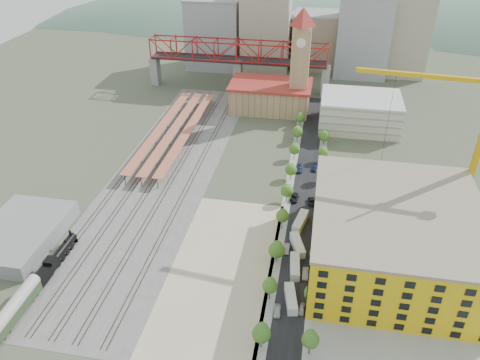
% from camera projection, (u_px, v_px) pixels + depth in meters
% --- Properties ---
extents(ground, '(400.00, 400.00, 0.00)m').
position_uv_depth(ground, '(253.00, 207.00, 155.63)').
color(ground, '#474C38').
rests_on(ground, ground).
extents(ballast_strip, '(36.00, 165.00, 0.06)m').
position_uv_depth(ballast_strip, '(166.00, 170.00, 175.74)').
color(ballast_strip, '#605E59').
rests_on(ballast_strip, ground).
extents(dirt_lot, '(28.00, 67.00, 0.06)m').
position_uv_depth(dirt_lot, '(221.00, 270.00, 129.95)').
color(dirt_lot, tan).
rests_on(dirt_lot, ground).
extents(street_asphalt, '(12.00, 170.00, 0.06)m').
position_uv_depth(street_asphalt, '(305.00, 188.00, 165.67)').
color(street_asphalt, black).
rests_on(street_asphalt, ground).
extents(sidewalk_west, '(3.00, 170.00, 0.04)m').
position_uv_depth(sidewalk_west, '(289.00, 186.00, 166.52)').
color(sidewalk_west, gray).
rests_on(sidewalk_west, ground).
extents(sidewalk_east, '(3.00, 170.00, 0.04)m').
position_uv_depth(sidewalk_east, '(320.00, 189.00, 164.83)').
color(sidewalk_east, gray).
rests_on(sidewalk_east, ground).
extents(construction_pad, '(50.00, 90.00, 0.06)m').
position_uv_depth(construction_pad, '(399.00, 264.00, 132.02)').
color(construction_pad, gray).
rests_on(construction_pad, ground).
extents(rail_tracks, '(26.56, 160.00, 0.18)m').
position_uv_depth(rail_tracks, '(162.00, 170.00, 175.95)').
color(rail_tracks, '#382B23').
rests_on(rail_tracks, ground).
extents(platform_canopies, '(16.00, 80.00, 4.12)m').
position_uv_depth(platform_canopies, '(174.00, 129.00, 197.35)').
color(platform_canopies, '#BB6447').
rests_on(platform_canopies, ground).
extents(station_hall, '(38.00, 24.00, 13.10)m').
position_uv_depth(station_hall, '(270.00, 96.00, 221.27)').
color(station_hall, tan).
rests_on(station_hall, ground).
extents(clock_tower, '(12.00, 12.00, 52.00)m').
position_uv_depth(clock_tower, '(301.00, 53.00, 205.94)').
color(clock_tower, tan).
rests_on(clock_tower, ground).
extents(parking_garage, '(34.00, 26.00, 14.00)m').
position_uv_depth(parking_garage, '(360.00, 112.00, 204.79)').
color(parking_garage, silver).
rests_on(parking_garage, ground).
extents(truss_bridge, '(94.00, 9.60, 25.60)m').
position_uv_depth(truss_bridge, '(238.00, 54.00, 237.07)').
color(truss_bridge, gray).
rests_on(truss_bridge, ground).
extents(construction_building, '(44.60, 50.60, 18.80)m').
position_uv_depth(construction_building, '(394.00, 237.00, 127.51)').
color(construction_building, yellow).
rests_on(construction_building, ground).
extents(warehouse, '(22.00, 32.00, 5.00)m').
position_uv_depth(warehouse, '(20.00, 234.00, 139.41)').
color(warehouse, gray).
rests_on(warehouse, ground).
extents(street_trees, '(15.40, 124.40, 8.00)m').
position_uv_depth(street_trees, '(303.00, 203.00, 157.34)').
color(street_trees, '#32601D').
rests_on(street_trees, ground).
extents(skyline, '(133.00, 46.00, 60.00)m').
position_uv_depth(skyline, '(307.00, 30.00, 261.13)').
color(skyline, '#9EA0A3').
rests_on(skyline, ground).
extents(distant_hills, '(647.00, 264.00, 227.00)m').
position_uv_depth(distant_hills, '(350.00, 117.00, 407.71)').
color(distant_hills, '#4C6B59').
rests_on(distant_hills, ground).
extents(locomotive, '(2.83, 21.81, 5.45)m').
position_uv_depth(locomotive, '(57.00, 257.00, 131.30)').
color(locomotive, black).
rests_on(locomotive, ground).
extents(coach, '(3.13, 18.17, 5.70)m').
position_uv_depth(coach, '(16.00, 307.00, 114.32)').
color(coach, '#293C21').
rests_on(coach, ground).
extents(tower_crane, '(50.54, 7.13, 54.07)m').
position_uv_depth(tower_crane, '(472.00, 125.00, 132.02)').
color(tower_crane, gold).
rests_on(tower_crane, ground).
extents(site_trailer_a, '(4.29, 9.70, 2.57)m').
position_uv_depth(site_trailer_a, '(291.00, 299.00, 119.08)').
color(site_trailer_a, silver).
rests_on(site_trailer_a, ground).
extents(site_trailer_b, '(3.41, 9.75, 2.61)m').
position_uv_depth(site_trailer_b, '(295.00, 267.00, 129.18)').
color(site_trailer_b, silver).
rests_on(site_trailer_b, ground).
extents(site_trailer_c, '(5.38, 10.04, 2.66)m').
position_uv_depth(site_trailer_c, '(297.00, 245.00, 136.90)').
color(site_trailer_c, silver).
rests_on(site_trailer_c, ground).
extents(site_trailer_d, '(4.75, 10.62, 2.81)m').
position_uv_depth(site_trailer_d, '(300.00, 222.00, 146.47)').
color(site_trailer_d, silver).
rests_on(site_trailer_d, ground).
extents(car_0, '(1.96, 4.40, 1.47)m').
position_uv_depth(car_0, '(277.00, 311.00, 116.35)').
color(car_0, '#B8B8B8').
rests_on(car_0, ground).
extents(car_1, '(1.63, 4.53, 1.49)m').
position_uv_depth(car_1, '(287.00, 249.00, 136.46)').
color(car_1, '#9A9B9F').
rests_on(car_1, ground).
extents(car_2, '(3.01, 5.80, 1.56)m').
position_uv_depth(car_2, '(294.00, 198.00, 158.91)').
color(car_2, black).
rests_on(car_2, ground).
extents(car_3, '(2.61, 5.60, 1.58)m').
position_uv_depth(car_3, '(299.00, 169.00, 175.23)').
color(car_3, navy).
rests_on(car_3, ground).
extents(car_4, '(1.99, 3.97, 1.30)m').
position_uv_depth(car_4, '(302.00, 309.00, 116.95)').
color(car_4, silver).
rests_on(car_4, ground).
extents(car_5, '(1.66, 4.64, 1.52)m').
position_uv_depth(car_5, '(305.00, 274.00, 127.59)').
color(car_5, '#A1A1A6').
rests_on(car_5, ground).
extents(car_6, '(3.06, 5.37, 1.41)m').
position_uv_depth(car_6, '(312.00, 202.00, 156.88)').
color(car_6, black).
rests_on(car_6, ground).
extents(car_7, '(2.63, 4.99, 1.38)m').
position_uv_depth(car_7, '(315.00, 168.00, 175.81)').
color(car_7, navy).
rests_on(car_7, ground).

